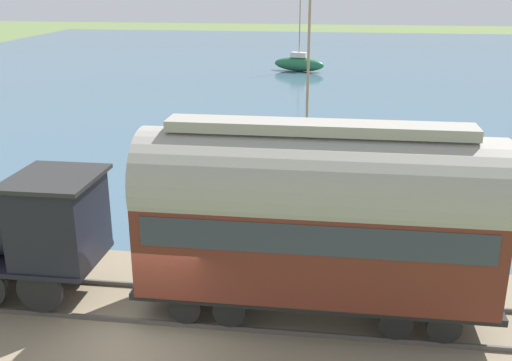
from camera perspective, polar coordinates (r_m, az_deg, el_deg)
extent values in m
plane|color=#607542|center=(14.54, -10.31, -16.08)|extent=(200.00, 200.00, 0.00)
cube|color=#426075|center=(56.54, 3.66, 10.47)|extent=(80.00, 80.00, 0.01)
cube|color=#84755B|center=(15.46, -8.84, -12.54)|extent=(5.79, 56.00, 0.51)
cube|color=#4C4742|center=(14.63, -9.83, -13.15)|extent=(0.07, 54.88, 0.12)
cube|color=#4C4742|center=(15.99, -8.05, -10.06)|extent=(0.07, 54.88, 0.12)
cylinder|color=black|center=(15.31, -19.90, -9.84)|extent=(0.12, 1.13, 1.13)
cylinder|color=black|center=(16.62, -17.32, -7.20)|extent=(0.12, 1.13, 1.13)
cylinder|color=black|center=(17.24, -21.60, -6.73)|extent=(0.12, 1.13, 1.13)
cube|color=black|center=(16.42, -23.17, -6.49)|extent=(2.16, 5.13, 0.12)
cube|color=black|center=(15.23, -18.27, -3.50)|extent=(2.06, 1.80, 1.99)
cube|color=#282828|center=(14.88, -18.68, 0.23)|extent=(2.26, 2.04, 0.10)
cylinder|color=black|center=(14.04, 17.49, -13.18)|extent=(0.12, 0.76, 0.76)
cylinder|color=black|center=(15.46, 16.54, -9.93)|extent=(0.12, 0.76, 0.76)
cylinder|color=black|center=(13.89, 13.17, -13.13)|extent=(0.12, 0.76, 0.76)
cylinder|color=black|center=(15.33, 12.66, -9.85)|extent=(0.12, 0.76, 0.76)
cylinder|color=black|center=(13.99, -2.58, -12.35)|extent=(0.12, 0.76, 0.76)
cylinder|color=black|center=(15.42, -1.46, -9.17)|extent=(0.12, 0.76, 0.76)
cylinder|color=black|center=(14.19, -6.79, -11.98)|extent=(0.12, 0.76, 0.76)
cylinder|color=black|center=(15.60, -5.27, -8.89)|extent=(0.12, 0.76, 0.76)
cube|color=black|center=(14.38, 5.46, -10.07)|extent=(2.09, 8.29, 0.16)
cube|color=#5B2319|center=(13.80, 5.63, -5.33)|extent=(2.32, 7.96, 2.45)
cube|color=#2D333D|center=(13.63, 5.69, -3.69)|extent=(2.35, 7.46, 0.69)
cylinder|color=gray|center=(13.34, 5.79, -0.54)|extent=(2.43, 7.96, 2.43)
cube|color=gray|center=(12.96, 5.99, 5.04)|extent=(0.81, 6.63, 0.24)
ellipsoid|color=gold|center=(23.70, 4.68, -0.35)|extent=(1.80, 3.55, 0.93)
cylinder|color=#9E8460|center=(22.63, 4.98, 10.35)|extent=(0.10, 0.10, 7.98)
ellipsoid|color=#236B42|center=(55.68, 4.11, 10.98)|extent=(2.58, 4.93, 1.25)
cylinder|color=#9E8460|center=(55.28, 4.20, 14.95)|extent=(0.10, 0.10, 6.47)
cube|color=silver|center=(55.57, 4.13, 11.85)|extent=(1.10, 1.58, 0.45)
ellipsoid|color=silver|center=(24.03, -19.91, -1.66)|extent=(1.39, 2.10, 0.55)
ellipsoid|color=#B7B2A3|center=(23.07, -6.98, -1.75)|extent=(1.83, 2.64, 0.34)
ellipsoid|color=silver|center=(26.18, -9.23, 0.79)|extent=(2.43, 1.90, 0.45)
ellipsoid|color=silver|center=(25.99, 15.02, 0.29)|extent=(2.55, 2.40, 0.49)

